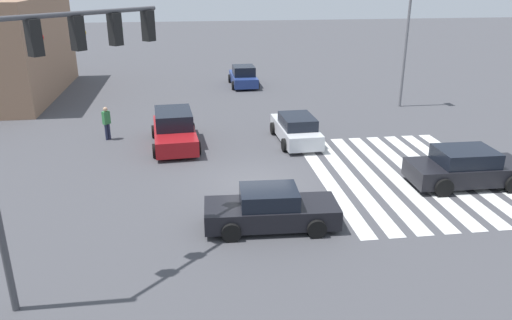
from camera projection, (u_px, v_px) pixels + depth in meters
name	position (u px, v px, depth m)	size (l,w,h in m)	color
ground_plane	(256.00, 183.00, 20.18)	(142.98, 142.98, 0.00)	#47474C
crosswalk_markings	(403.00, 175.00, 21.00)	(10.11, 7.25, 0.01)	silver
traffic_signal_mast	(53.00, 83.00, 12.12)	(3.89, 3.89, 7.30)	#47474C
car_0	(466.00, 168.00, 19.81)	(2.28, 4.62, 1.50)	black
car_1	(243.00, 77.00, 37.19)	(4.20, 2.01, 1.52)	navy
car_2	(174.00, 130.00, 24.40)	(4.96, 2.44, 1.67)	maroon
car_4	(296.00, 129.00, 24.86)	(4.44, 2.06, 1.41)	silver
car_5	(271.00, 210.00, 16.51)	(2.10, 4.49, 1.38)	black
pedestrian	(107.00, 121.00, 25.10)	(0.41, 0.41, 1.70)	#232842
street_light_pole_a	(408.00, 24.00, 29.93)	(0.80, 0.36, 8.55)	slate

